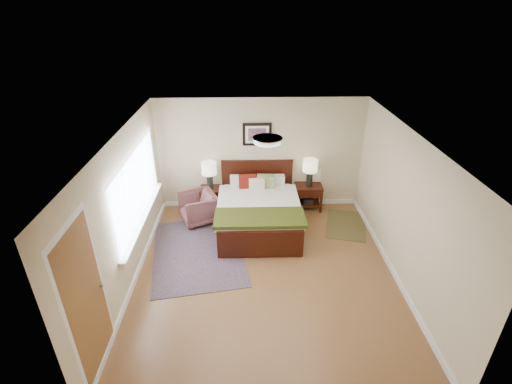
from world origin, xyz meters
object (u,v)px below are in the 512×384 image
nightstand_right (308,195)px  lamp_right (310,168)px  nightstand_left (211,193)px  bed (258,206)px  rug_persian (198,252)px  armchair (198,208)px  lamp_left (209,171)px

nightstand_right → lamp_right: lamp_right is taller
nightstand_right → lamp_right: (0.00, 0.01, 0.65)m
nightstand_left → lamp_right: bearing=0.5°
lamp_right → nightstand_left: bearing=-179.5°
bed → rug_persian: bearing=-145.2°
nightstand_right → armchair: bearing=-169.3°
nightstand_right → rug_persian: bearing=-145.7°
bed → nightstand_left: 1.30m
nightstand_left → rug_persian: nightstand_left is taller
nightstand_right → armchair: armchair is taller
bed → nightstand_right: bearing=33.7°
rug_persian → bed: bearing=25.4°
nightstand_left → nightstand_right: bearing=0.2°
nightstand_right → lamp_right: size_ratio=0.97×
lamp_left → rug_persian: lamp_left is taller
nightstand_left → lamp_left: size_ratio=0.90×
rug_persian → lamp_right: bearing=25.1°
lamp_left → rug_persian: bearing=-94.7°
lamp_right → rug_persian: 3.00m
nightstand_right → lamp_right: bearing=90.0°
armchair → lamp_left: bearing=130.4°
armchair → rug_persian: 1.18m
lamp_left → armchair: 0.83m
lamp_left → lamp_right: size_ratio=1.00×
bed → nightstand_left: size_ratio=3.76×
nightstand_left → armchair: armchair is taller
bed → armchair: 1.33m
lamp_right → armchair: lamp_right is taller
nightstand_left → armchair: (-0.23, -0.45, -0.10)m
lamp_right → armchair: (-2.43, -0.47, -0.68)m
nightstand_left → nightstand_right: size_ratio=0.93×
bed → lamp_right: 1.48m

